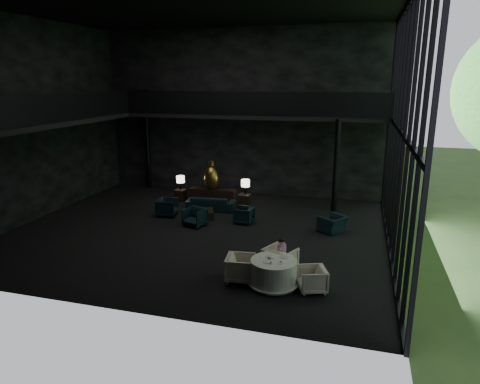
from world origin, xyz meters
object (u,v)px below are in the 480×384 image
(sofa, at_px, (211,201))
(coffee_table, at_px, (203,214))
(lounge_armchair_south, at_px, (195,216))
(window_armchair, at_px, (333,222))
(side_table_left, at_px, (181,195))
(side_table_right, at_px, (245,201))
(table_lamp_left, at_px, (181,180))
(table_lamp_right, at_px, (245,184))
(bronze_urn, at_px, (211,177))
(lounge_armchair_west, at_px, (167,206))
(dining_chair_north, at_px, (280,257))
(child, at_px, (282,247))
(dining_table, at_px, (274,274))
(console, at_px, (212,196))
(lounge_armchair_east, at_px, (244,215))
(dining_chair_east, at_px, (312,279))
(dining_chair_west, at_px, (241,266))

(sofa, distance_m, coffee_table, 1.27)
(sofa, distance_m, lounge_armchair_south, 2.17)
(window_armchair, xyz_separation_m, coffee_table, (-5.28, 0.16, -0.19))
(side_table_left, relative_size, side_table_right, 0.94)
(coffee_table, bearing_deg, table_lamp_left, 130.59)
(side_table_left, height_order, sofa, sofa)
(table_lamp_right, bearing_deg, sofa, -142.17)
(side_table_left, bearing_deg, table_lamp_right, -0.51)
(bronze_urn, distance_m, window_armchair, 6.21)
(window_armchair, bearing_deg, lounge_armchair_west, -56.58)
(sofa, xyz_separation_m, window_armchair, (5.39, -1.41, -0.05))
(side_table_right, distance_m, lounge_armchair_west, 3.54)
(sofa, relative_size, dining_chair_north, 2.29)
(bronze_urn, relative_size, child, 2.32)
(coffee_table, bearing_deg, dining_table, -51.65)
(lounge_armchair_south, xyz_separation_m, child, (4.01, -3.08, 0.34))
(console, relative_size, side_table_left, 4.00)
(console, xyz_separation_m, lounge_armchair_south, (0.39, -3.21, 0.05))
(side_table_left, height_order, coffee_table, side_table_left)
(coffee_table, height_order, dining_chair_north, dining_chair_north)
(table_lamp_right, height_order, lounge_armchair_west, table_lamp_right)
(child, bearing_deg, sofa, -51.91)
(bronze_urn, xyz_separation_m, lounge_armchair_east, (2.16, -2.27, -0.92))
(console, relative_size, dining_chair_east, 3.05)
(dining_table, distance_m, dining_chair_west, 0.98)
(console, bearing_deg, window_armchair, -23.36)
(bronze_urn, bearing_deg, dining_table, -58.82)
(table_lamp_left, relative_size, window_armchair, 0.76)
(coffee_table, distance_m, dining_chair_west, 5.83)
(lounge_armchair_south, relative_size, coffee_table, 0.97)
(window_armchair, relative_size, dining_chair_east, 1.21)
(sofa, bearing_deg, window_armchair, 159.96)
(coffee_table, distance_m, dining_table, 6.40)
(window_armchair, bearing_deg, table_lamp_left, -74.38)
(child, bearing_deg, side_table_right, -65.39)
(table_lamp_left, bearing_deg, table_lamp_right, -1.16)
(table_lamp_right, relative_size, lounge_armchair_west, 0.77)
(console, bearing_deg, sofa, -74.45)
(lounge_armchair_west, bearing_deg, side_table_left, 0.89)
(dining_chair_east, distance_m, dining_chair_west, 2.05)
(side_table_right, bearing_deg, window_armchair, -29.21)
(window_armchair, bearing_deg, dining_chair_west, 9.22)
(side_table_right, bearing_deg, side_table_left, 176.90)
(lounge_armchair_east, distance_m, dining_chair_west, 5.07)
(side_table_left, height_order, dining_chair_east, dining_chair_east)
(lounge_armchair_east, height_order, lounge_armchair_south, lounge_armchair_south)
(table_lamp_left, bearing_deg, dining_chair_west, -55.69)
(lounge_armchair_west, height_order, lounge_armchair_south, lounge_armchair_west)
(sofa, relative_size, coffee_table, 2.65)
(child, bearing_deg, lounge_armchair_west, -35.25)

